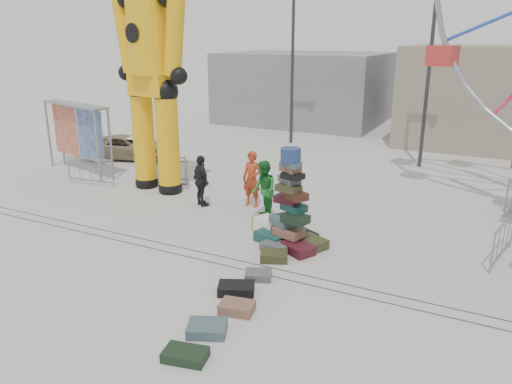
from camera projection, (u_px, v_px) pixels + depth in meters
The scene contains 24 objects.
ground at pixel (200, 272), 12.20m from camera, with size 90.00×90.00×0.00m, color #9E9E99.
track_line_near at pixel (213, 263), 12.71m from camera, with size 40.00×0.04×0.01m, color #47443F.
track_line_far at pixel (221, 257), 13.05m from camera, with size 40.00×0.04×0.01m, color #47443F.
building_left at pixel (305, 87), 32.81m from camera, with size 10.00×8.00×4.40m, color gray.
lamp_post_right at pixel (432, 61), 20.55m from camera, with size 1.41×0.25×8.00m.
lamp_post_left at pixel (294, 56), 25.27m from camera, with size 1.41×0.25×8.00m.
suitcase_tower at pixel (290, 219), 13.54m from camera, with size 2.14×1.76×2.74m.
crash_test_dummy at pixel (151, 67), 17.34m from camera, with size 3.39×1.48×8.48m.
banner_scaffold at pixel (76, 121), 20.25m from camera, with size 4.03×1.62×2.89m.
steamer_trunk at pixel (269, 226), 14.49m from camera, with size 0.96×0.56×0.45m, color silver.
row_case_0 at pixel (274, 256), 12.81m from camera, with size 0.70×0.53×0.23m, color #38371C.
row_case_1 at pixel (258, 275), 11.87m from camera, with size 0.62×0.48×0.18m, color #515558.
row_case_2 at pixel (236, 289), 11.19m from camera, with size 0.81×0.53×0.22m, color black.
row_case_3 at pixel (237, 307), 10.42m from camera, with size 0.71×0.50×0.22m, color brown.
row_case_4 at pixel (207, 328), 9.69m from camera, with size 0.75×0.58×0.21m, color #41595D.
row_case_5 at pixel (185, 355), 8.91m from camera, with size 0.79×0.49×0.19m, color black.
barricade_dummy_a at pixel (90, 171), 19.08m from camera, with size 2.00×0.10×1.10m, color gray, non-canonical shape.
barricade_dummy_b at pixel (164, 168), 19.57m from camera, with size 2.00×0.10×1.10m, color gray, non-canonical shape.
barricade_dummy_c at pixel (163, 173), 18.85m from camera, with size 2.00×0.10×1.10m, color gray, non-canonical shape.
barricade_wheel_front at pixel (503, 240), 12.71m from camera, with size 2.00×0.10×1.10m, color gray, non-canonical shape.
pedestrian_red at pixel (252, 179), 16.62m from camera, with size 0.69×0.45×1.89m, color #A43117.
pedestrian_green at pixel (264, 190), 15.47m from camera, with size 0.90×0.70×1.86m, color #1A6824.
pedestrian_black at pixel (201, 181), 16.66m from camera, with size 1.02×0.43×1.74m, color black.
parked_suv at pixel (127, 147), 23.17m from camera, with size 1.78×3.87×1.07m, color #8D7C5B.
Camera 1 is at (6.21, -9.21, 5.57)m, focal length 35.00 mm.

